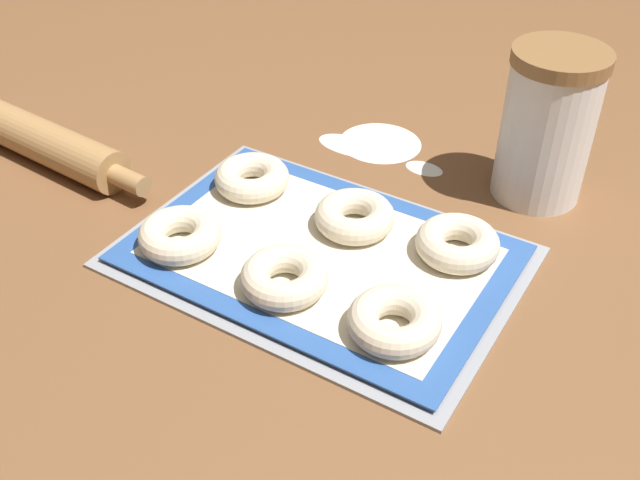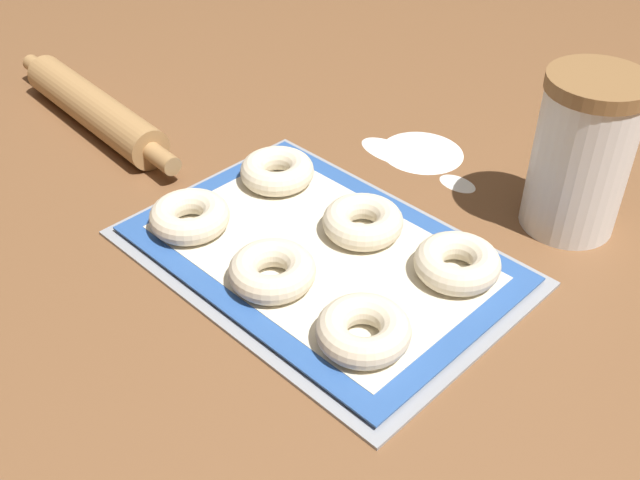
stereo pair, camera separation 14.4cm
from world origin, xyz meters
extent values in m
plane|color=brown|center=(0.00, 0.00, 0.00)|extent=(2.80, 2.80, 0.00)
cube|color=#93969B|center=(-0.01, -0.01, 0.00)|extent=(0.42, 0.29, 0.01)
cube|color=#2D569E|center=(-0.01, -0.01, 0.01)|extent=(0.40, 0.27, 0.00)
cube|color=beige|center=(-0.01, -0.01, 0.01)|extent=(0.35, 0.22, 0.00)
torus|color=beige|center=(-0.15, -0.08, 0.03)|extent=(0.09, 0.09, 0.03)
torus|color=beige|center=(-0.01, -0.08, 0.03)|extent=(0.09, 0.09, 0.03)
torus|color=beige|center=(0.11, -0.08, 0.03)|extent=(0.09, 0.09, 0.03)
torus|color=beige|center=(-0.14, 0.05, 0.03)|extent=(0.09, 0.09, 0.03)
torus|color=beige|center=(0.00, 0.05, 0.03)|extent=(0.09, 0.09, 0.03)
torus|color=beige|center=(0.12, 0.07, 0.03)|extent=(0.09, 0.09, 0.03)
cylinder|color=white|center=(0.15, 0.24, 0.08)|extent=(0.11, 0.11, 0.17)
cylinder|color=olive|center=(0.15, 0.24, 0.18)|extent=(0.11, 0.11, 0.02)
cylinder|color=#AD7F4C|center=(-0.44, -0.02, 0.03)|extent=(0.30, 0.07, 0.06)
cylinder|color=#AD7F4C|center=(-0.26, -0.03, 0.03)|extent=(0.05, 0.03, 0.02)
ellipsoid|color=white|center=(0.01, 0.22, 0.00)|extent=(0.05, 0.03, 0.00)
ellipsoid|color=white|center=(-0.10, 0.22, 0.00)|extent=(0.09, 0.05, 0.00)
ellipsoid|color=white|center=(-0.07, 0.25, 0.00)|extent=(0.11, 0.11, 0.00)
camera|label=1|loc=(0.32, -0.55, 0.52)|focal=42.00mm
camera|label=2|loc=(0.43, -0.46, 0.52)|focal=42.00mm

